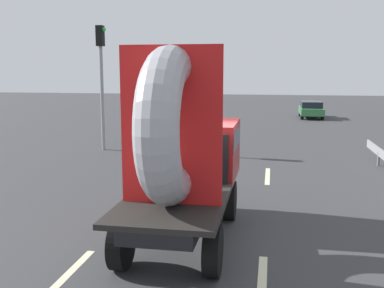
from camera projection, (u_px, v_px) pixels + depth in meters
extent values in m
plane|color=#38383A|center=(194.00, 230.00, 10.37)|extent=(120.00, 120.00, 0.00)
cylinder|color=black|center=(163.00, 197.00, 11.36)|extent=(0.28, 0.95, 0.95)
cylinder|color=black|center=(230.00, 200.00, 11.07)|extent=(0.28, 0.95, 0.95)
cylinder|color=black|center=(121.00, 244.00, 8.27)|extent=(0.28, 0.95, 0.95)
cylinder|color=black|center=(213.00, 251.00, 7.97)|extent=(0.28, 0.95, 0.95)
cube|color=black|center=(184.00, 198.00, 9.66)|extent=(1.30, 5.15, 0.25)
cube|color=maroon|center=(196.00, 149.00, 11.01)|extent=(2.00, 2.09, 1.35)
cube|color=black|center=(195.00, 137.00, 10.92)|extent=(2.02, 1.99, 0.44)
cube|color=black|center=(173.00, 204.00, 8.61)|extent=(2.00, 3.06, 0.10)
cube|color=black|center=(188.00, 158.00, 9.95)|extent=(1.80, 0.08, 1.10)
torus|color=#9E9EA3|center=(171.00, 126.00, 8.22)|extent=(0.77, 2.93, 2.93)
cube|color=red|center=(171.00, 126.00, 8.22)|extent=(1.90, 0.03, 2.93)
cylinder|color=black|center=(158.00, 133.00, 24.18)|extent=(0.21, 0.62, 0.62)
cylinder|color=black|center=(185.00, 134.00, 23.92)|extent=(0.21, 0.62, 0.62)
cylinder|color=black|center=(144.00, 140.00, 21.64)|extent=(0.21, 0.62, 0.62)
cylinder|color=black|center=(175.00, 141.00, 21.38)|extent=(0.21, 0.62, 0.62)
cube|color=#33723F|center=(166.00, 132.00, 22.74)|extent=(1.75, 4.09, 0.54)
cube|color=black|center=(165.00, 122.00, 22.56)|extent=(1.58, 2.29, 0.49)
cylinder|color=gray|center=(102.00, 99.00, 20.53)|extent=(0.16, 0.16, 4.71)
cube|color=black|center=(100.00, 36.00, 20.08)|extent=(0.30, 0.36, 0.90)
sphere|color=#19D833|center=(104.00, 29.00, 20.00)|extent=(0.20, 0.20, 0.20)
cylinder|color=slate|center=(379.00, 159.00, 17.31)|extent=(0.10, 0.10, 0.55)
cube|color=beige|center=(63.00, 280.00, 7.90)|extent=(0.16, 2.57, 0.01)
cube|color=beige|center=(170.00, 173.00, 16.16)|extent=(0.16, 2.80, 0.01)
cube|color=beige|center=(262.00, 288.00, 7.60)|extent=(0.16, 2.61, 0.01)
cube|color=beige|center=(268.00, 176.00, 15.67)|extent=(0.16, 2.52, 0.01)
cylinder|color=black|center=(300.00, 112.00, 36.27)|extent=(0.21, 0.60, 0.60)
cylinder|color=black|center=(319.00, 113.00, 36.01)|extent=(0.21, 0.60, 0.60)
cylinder|color=black|center=(302.00, 115.00, 33.81)|extent=(0.21, 0.60, 0.60)
cylinder|color=black|center=(322.00, 116.00, 33.55)|extent=(0.21, 0.60, 0.60)
cube|color=#33723F|center=(311.00, 111.00, 34.87)|extent=(1.70, 3.96, 0.52)
cube|color=black|center=(311.00, 104.00, 34.70)|extent=(1.53, 2.22, 0.47)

